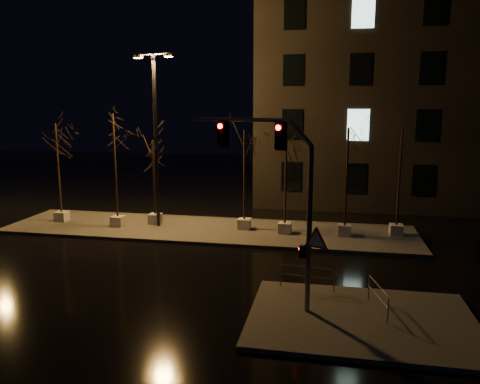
# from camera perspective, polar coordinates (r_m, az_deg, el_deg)

# --- Properties ---
(ground) EXTENTS (90.00, 90.00, 0.00)m
(ground) POSITION_cam_1_polar(r_m,az_deg,el_deg) (19.89, -8.50, -9.22)
(ground) COLOR black
(ground) RESTS_ON ground
(median) EXTENTS (22.00, 5.00, 0.15)m
(median) POSITION_cam_1_polar(r_m,az_deg,el_deg) (25.34, -4.02, -4.61)
(median) COLOR #46443E
(median) RESTS_ON ground
(sidewalk_corner) EXTENTS (7.00, 5.00, 0.15)m
(sidewalk_corner) POSITION_cam_1_polar(r_m,az_deg,el_deg) (15.64, 14.56, -14.82)
(sidewalk_corner) COLOR #46443E
(sidewalk_corner) RESTS_ON ground
(building) EXTENTS (25.00, 12.00, 15.00)m
(building) POSITION_cam_1_polar(r_m,az_deg,el_deg) (36.45, 23.46, 10.96)
(building) COLOR black
(building) RESTS_ON ground
(tree_0) EXTENTS (1.80, 1.80, 5.69)m
(tree_0) POSITION_cam_1_polar(r_m,az_deg,el_deg) (28.10, -21.44, 5.27)
(tree_0) COLOR beige
(tree_0) RESTS_ON median
(tree_1) EXTENTS (1.80, 1.80, 6.28)m
(tree_1) POSITION_cam_1_polar(r_m,az_deg,el_deg) (25.88, -15.13, 6.24)
(tree_1) COLOR beige
(tree_1) RESTS_ON median
(tree_2) EXTENTS (1.80, 1.80, 4.80)m
(tree_2) POSITION_cam_1_polar(r_m,az_deg,el_deg) (26.09, -10.53, 4.00)
(tree_2) COLOR beige
(tree_2) RESTS_ON median
(tree_3) EXTENTS (1.80, 1.80, 5.43)m
(tree_3) POSITION_cam_1_polar(r_m,az_deg,el_deg) (24.44, 0.55, 4.86)
(tree_3) COLOR beige
(tree_3) RESTS_ON median
(tree_4) EXTENTS (1.80, 1.80, 5.07)m
(tree_4) POSITION_cam_1_polar(r_m,az_deg,el_deg) (23.75, 5.62, 3.99)
(tree_4) COLOR beige
(tree_4) RESTS_ON median
(tree_5) EXTENTS (1.80, 1.80, 5.60)m
(tree_5) POSITION_cam_1_polar(r_m,az_deg,el_deg) (23.74, 12.98, 4.73)
(tree_5) COLOR beige
(tree_5) RESTS_ON median
(tree_6) EXTENTS (1.80, 1.80, 5.54)m
(tree_6) POSITION_cam_1_polar(r_m,az_deg,el_deg) (24.56, 19.03, 4.51)
(tree_6) COLOR beige
(tree_6) RESTS_ON median
(traffic_signal_mast) EXTENTS (4.76, 1.74, 6.13)m
(traffic_signal_mast) POSITION_cam_1_polar(r_m,az_deg,el_deg) (14.92, 5.00, 0.83)
(traffic_signal_mast) COLOR #585B60
(traffic_signal_mast) RESTS_ON sidewalk_corner
(streetlight_main) EXTENTS (2.29, 0.69, 9.19)m
(streetlight_main) POSITION_cam_1_polar(r_m,az_deg,el_deg) (25.42, -10.26, 7.58)
(streetlight_main) COLOR black
(streetlight_main) RESTS_ON median
(guard_rail_a) EXTENTS (1.97, 0.28, 0.86)m
(guard_rail_a) POSITION_cam_1_polar(r_m,az_deg,el_deg) (17.21, 8.18, -9.90)
(guard_rail_a) COLOR #585B60
(guard_rail_a) RESTS_ON sidewalk_corner
(guard_rail_b) EXTENTS (0.47, 1.82, 0.88)m
(guard_rail_b) POSITION_cam_1_polar(r_m,az_deg,el_deg) (15.94, 16.49, -11.89)
(guard_rail_b) COLOR #585B60
(guard_rail_b) RESTS_ON sidewalk_corner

